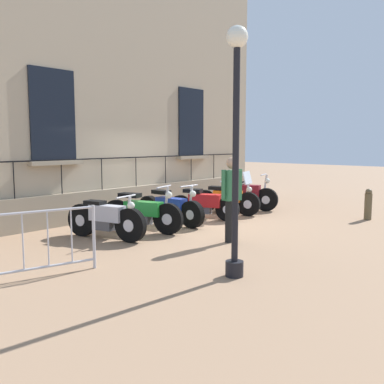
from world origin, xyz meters
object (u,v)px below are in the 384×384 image
at_px(motorcycle_red, 204,204).
at_px(lamppost, 236,139).
at_px(motorcycle_silver, 106,219).
at_px(motorcycle_maroon, 245,195).
at_px(motorcycle_orange, 227,200).
at_px(bollard, 368,204).
at_px(pedestrian_standing, 232,194).
at_px(motorcycle_blue, 170,208).
at_px(crowd_barrier, 36,242).
at_px(motorcycle_green, 142,213).

xyz_separation_m(motorcycle_red, lamppost, (3.45, -3.44, 1.69)).
bearing_deg(motorcycle_silver, lamppost, -4.65).
bearing_deg(motorcycle_maroon, motorcycle_orange, -86.14).
distance_m(motorcycle_maroon, bollard, 3.51).
relative_size(motorcycle_silver, motorcycle_orange, 1.01).
relative_size(lamppost, bollard, 4.48).
bearing_deg(bollard, motorcycle_maroon, -167.69).
bearing_deg(pedestrian_standing, motorcycle_silver, -144.54).
xyz_separation_m(motorcycle_blue, lamppost, (3.67, -2.37, 1.70)).
bearing_deg(motorcycle_maroon, motorcycle_silver, -90.01).
bearing_deg(motorcycle_maroon, crowd_barrier, -80.15).
height_order(motorcycle_silver, motorcycle_blue, motorcycle_blue).
bearing_deg(lamppost, motorcycle_green, 159.83).
relative_size(motorcycle_red, crowd_barrier, 1.02).
bearing_deg(motorcycle_silver, motorcycle_maroon, 89.99).
bearing_deg(lamppost, crowd_barrier, -137.53).
bearing_deg(motorcycle_silver, motorcycle_blue, 93.08).
xyz_separation_m(motorcycle_green, crowd_barrier, (1.29, -3.34, 0.12)).
bearing_deg(motorcycle_orange, lamppost, -52.40).
distance_m(motorcycle_orange, motorcycle_maroon, 1.06).
distance_m(motorcycle_blue, bollard, 5.31).
bearing_deg(motorcycle_blue, pedestrian_standing, -13.19).
bearing_deg(bollard, motorcycle_blue, -131.80).
relative_size(motorcycle_green, motorcycle_red, 1.09).
bearing_deg(motorcycle_maroon, motorcycle_blue, -92.02).
xyz_separation_m(motorcycle_silver, crowd_barrier, (1.33, -2.33, 0.13)).
bearing_deg(bollard, motorcycle_red, -138.94).
xyz_separation_m(motorcycle_orange, bollard, (3.35, 1.80, -0.01)).
bearing_deg(motorcycle_green, motorcycle_red, 87.95).
distance_m(bollard, pedestrian_standing, 4.70).
xyz_separation_m(motorcycle_green, motorcycle_orange, (0.04, 3.23, -0.01)).
height_order(motorcycle_orange, lamppost, lamppost).
bearing_deg(crowd_barrier, motorcycle_orange, 100.79).
bearing_deg(lamppost, motorcycle_orange, 127.60).
height_order(motorcycle_green, motorcycle_blue, motorcycle_green).
distance_m(motorcycle_green, pedestrian_standing, 2.28).
relative_size(motorcycle_green, pedestrian_standing, 1.15).
bearing_deg(motorcycle_red, pedestrian_standing, -37.90).
height_order(motorcycle_green, motorcycle_maroon, motorcycle_maroon).
bearing_deg(motorcycle_red, bollard, 41.06).
distance_m(motorcycle_silver, crowd_barrier, 2.69).
height_order(motorcycle_red, bollard, motorcycle_red).
relative_size(motorcycle_silver, motorcycle_red, 1.07).
bearing_deg(pedestrian_standing, motorcycle_red, 142.10).
xyz_separation_m(motorcycle_orange, crowd_barrier, (1.25, -6.57, 0.13)).
bearing_deg(bollard, crowd_barrier, -104.08).
relative_size(motorcycle_blue, motorcycle_maroon, 1.09).
relative_size(crowd_barrier, bollard, 2.18).
relative_size(motorcycle_orange, motorcycle_maroon, 1.00).
height_order(motorcycle_blue, lamppost, lamppost).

